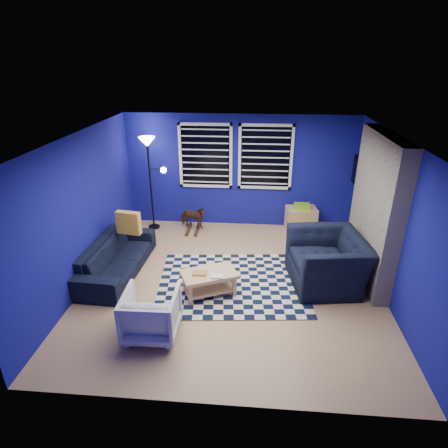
% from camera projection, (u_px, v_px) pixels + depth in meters
% --- Properties ---
extents(floor, '(5.00, 5.00, 0.00)m').
position_uv_depth(floor, '(232.00, 282.00, 6.50)').
color(floor, tan).
rests_on(floor, ground).
extents(ceiling, '(5.00, 5.00, 0.00)m').
position_uv_depth(ceiling, '(233.00, 138.00, 5.47)').
color(ceiling, white).
rests_on(ceiling, wall_back).
extents(wall_back, '(5.00, 0.00, 5.00)m').
position_uv_depth(wall_back, '(240.00, 172.00, 8.25)').
color(wall_back, navy).
rests_on(wall_back, floor).
extents(wall_left, '(0.00, 5.00, 5.00)m').
position_uv_depth(wall_left, '(82.00, 211.00, 6.18)').
color(wall_left, navy).
rests_on(wall_left, floor).
extents(wall_right, '(0.00, 5.00, 5.00)m').
position_uv_depth(wall_right, '(393.00, 222.00, 5.79)').
color(wall_right, navy).
rests_on(wall_right, floor).
extents(fireplace, '(0.65, 2.00, 2.50)m').
position_uv_depth(fireplace, '(374.00, 212.00, 6.28)').
color(fireplace, gray).
rests_on(fireplace, floor).
extents(window_left, '(1.17, 0.06, 1.42)m').
position_uv_depth(window_left, '(205.00, 156.00, 8.13)').
color(window_left, black).
rests_on(window_left, wall_back).
extents(window_right, '(1.17, 0.06, 1.42)m').
position_uv_depth(window_right, '(265.00, 157.00, 8.03)').
color(window_right, black).
rests_on(window_right, wall_back).
extents(tv, '(0.07, 1.00, 0.58)m').
position_uv_depth(tv, '(360.00, 175.00, 7.55)').
color(tv, black).
rests_on(tv, wall_right).
extents(rug, '(2.67, 2.22, 0.02)m').
position_uv_depth(rug, '(232.00, 283.00, 6.47)').
color(rug, black).
rests_on(rug, floor).
extents(sofa, '(2.10, 0.90, 0.60)m').
position_uv_depth(sofa, '(117.00, 257.00, 6.70)').
color(sofa, black).
rests_on(sofa, floor).
extents(armchair_big, '(1.48, 1.34, 0.86)m').
position_uv_depth(armchair_big, '(327.00, 261.00, 6.32)').
color(armchair_big, black).
rests_on(armchair_big, floor).
extents(armchair_bent, '(0.75, 0.77, 0.69)m').
position_uv_depth(armchair_bent, '(151.00, 313.00, 5.18)').
color(armchair_bent, gray).
rests_on(armchair_bent, floor).
extents(rocking_horse, '(0.42, 0.67, 0.52)m').
position_uv_depth(rocking_horse, '(193.00, 217.00, 8.28)').
color(rocking_horse, '#4C2818').
rests_on(rocking_horse, floor).
extents(coffee_table, '(1.00, 0.81, 0.43)m').
position_uv_depth(coffee_table, '(209.00, 279.00, 6.06)').
color(coffee_table, tan).
rests_on(coffee_table, rug).
extents(cabinet, '(0.70, 0.52, 0.63)m').
position_uv_depth(cabinet, '(301.00, 219.00, 8.32)').
color(cabinet, tan).
rests_on(cabinet, floor).
extents(floor_lamp, '(0.56, 0.34, 2.06)m').
position_uv_depth(floor_lamp, '(149.00, 155.00, 7.88)').
color(floor_lamp, black).
rests_on(floor_lamp, floor).
extents(throw_pillow, '(0.46, 0.21, 0.42)m').
position_uv_depth(throw_pillow, '(129.00, 223.00, 6.82)').
color(throw_pillow, gold).
rests_on(throw_pillow, sofa).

